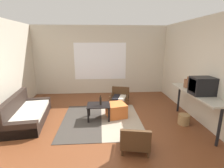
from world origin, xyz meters
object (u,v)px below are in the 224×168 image
(coffee_table, at_px, (99,108))
(console_shelf, at_px, (197,96))
(couch, at_px, (27,114))
(wicker_basket, at_px, (184,119))
(ottoman_orange, at_px, (116,110))
(armchair_by_window, at_px, (120,96))
(armchair_striped_foreground, at_px, (135,141))
(crt_television, at_px, (202,86))
(clay_vase, at_px, (188,83))
(glass_bottle, at_px, (100,101))

(coffee_table, xyz_separation_m, console_shelf, (2.42, -0.53, 0.46))
(couch, relative_size, wicker_basket, 6.68)
(couch, relative_size, console_shelf, 1.01)
(ottoman_orange, bearing_deg, console_shelf, -18.41)
(armchair_by_window, height_order, armchair_striped_foreground, armchair_striped_foreground)
(console_shelf, relative_size, crt_television, 3.76)
(armchair_by_window, bearing_deg, crt_television, -48.47)
(couch, bearing_deg, wicker_basket, -6.12)
(wicker_basket, bearing_deg, ottoman_orange, 161.38)
(coffee_table, bearing_deg, wicker_basket, -11.77)
(couch, xyz_separation_m, clay_vase, (4.33, -0.05, 0.77))
(armchair_striped_foreground, distance_m, glass_bottle, 1.64)
(console_shelf, distance_m, crt_television, 0.34)
(coffee_table, xyz_separation_m, ottoman_orange, (0.50, 0.12, -0.14))
(armchair_striped_foreground, xyz_separation_m, clay_vase, (1.71, 1.40, 0.76))
(armchair_striped_foreground, bearing_deg, console_shelf, 28.90)
(armchair_by_window, xyz_separation_m, glass_bottle, (-0.66, -1.21, 0.28))
(armchair_striped_foreground, height_order, ottoman_orange, armchair_striped_foreground)
(crt_television, bearing_deg, glass_bottle, 163.47)
(armchair_striped_foreground, relative_size, glass_bottle, 2.46)
(couch, xyz_separation_m, crt_television, (4.33, -0.68, 0.87))
(couch, xyz_separation_m, glass_bottle, (1.97, 0.02, 0.31))
(armchair_by_window, bearing_deg, console_shelf, -45.69)
(ottoman_orange, height_order, console_shelf, console_shelf)
(clay_vase, relative_size, glass_bottle, 1.11)
(coffee_table, relative_size, armchair_striped_foreground, 0.95)
(armchair_by_window, xyz_separation_m, crt_television, (1.70, -1.92, 0.84))
(console_shelf, height_order, clay_vase, clay_vase)
(glass_bottle, bearing_deg, crt_television, -16.53)
(armchair_by_window, bearing_deg, coffee_table, -120.70)
(crt_television, bearing_deg, wicker_basket, 132.39)
(clay_vase, height_order, glass_bottle, clay_vase)
(armchair_striped_foreground, relative_size, crt_television, 1.29)
(armchair_striped_foreground, bearing_deg, glass_bottle, 113.98)
(glass_bottle, bearing_deg, coffee_table, -179.24)
(coffee_table, bearing_deg, crt_television, -16.14)
(couch, height_order, crt_television, crt_television)
(armchair_striped_foreground, distance_m, crt_television, 2.06)
(glass_bottle, bearing_deg, armchair_striped_foreground, -66.02)
(armchair_by_window, relative_size, ottoman_orange, 1.48)
(crt_television, xyz_separation_m, wicker_basket, (-0.22, 0.24, -0.95))
(couch, bearing_deg, ottoman_orange, 3.15)
(couch, distance_m, ottoman_orange, 2.41)
(armchair_by_window, xyz_separation_m, ottoman_orange, (-0.23, -1.10, -0.06))
(coffee_table, xyz_separation_m, wicker_basket, (2.20, -0.46, -0.20))
(couch, distance_m, crt_television, 4.47)
(coffee_table, distance_m, ottoman_orange, 0.53)
(console_shelf, distance_m, clay_vase, 0.50)
(crt_television, bearing_deg, ottoman_orange, 157.02)
(ottoman_orange, xyz_separation_m, console_shelf, (1.93, -0.64, 0.60))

